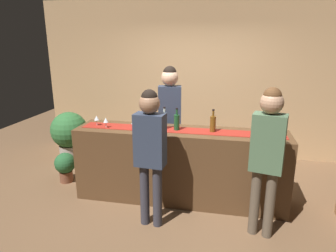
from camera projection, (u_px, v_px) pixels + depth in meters
name	position (u px, v px, depth m)	size (l,w,h in m)	color
ground_plane	(180.00, 198.00, 4.25)	(10.00, 10.00, 0.00)	brown
back_wall	(197.00, 79.00, 5.64)	(6.00, 0.12, 2.90)	tan
bar_counter	(180.00, 165.00, 4.11)	(2.83, 0.60, 1.01)	#543821
counter_runner_cloth	(180.00, 130.00, 3.97)	(2.69, 0.28, 0.01)	maroon
wine_bottle_clear	(164.00, 121.00, 4.01)	(0.07, 0.07, 0.30)	#B2C6C1
wine_bottle_amber	(213.00, 124.00, 3.87)	(0.07, 0.07, 0.30)	brown
wine_bottle_green	(177.00, 122.00, 3.95)	(0.07, 0.07, 0.30)	#194723
wine_glass_near_customer	(134.00, 122.00, 3.97)	(0.07, 0.07, 0.14)	silver
wine_glass_mid_counter	(97.00, 118.00, 4.17)	(0.07, 0.07, 0.14)	silver
wine_glass_far_end	(106.00, 120.00, 4.05)	(0.07, 0.07, 0.14)	silver
bartender	(170.00, 111.00, 4.54)	(0.37, 0.26, 1.80)	#26262B
customer_sipping	(267.00, 148.00, 3.18)	(0.38, 0.27, 1.70)	brown
customer_browsing	(150.00, 145.00, 3.38)	(0.36, 0.23, 1.65)	#33333D
potted_plant_tall	(70.00, 134.00, 5.36)	(0.64, 0.64, 0.94)	#9E9389
potted_plant_small	(65.00, 165.00, 4.68)	(0.32, 0.32, 0.48)	brown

